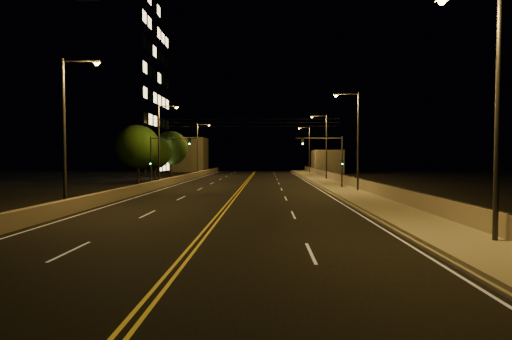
{
  "coord_description": "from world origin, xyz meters",
  "views": [
    {
      "loc": [
        2.87,
        -12.08,
        3.55
      ],
      "look_at": [
        2.0,
        18.0,
        2.5
      ],
      "focal_mm": 26.0,
      "sensor_mm": 36.0,
      "label": 1
    }
  ],
  "objects_px": {
    "streetlight_4": "(68,125)",
    "streetlight_5": "(161,140)",
    "streetlight_1": "(356,136)",
    "tree_0": "(138,147)",
    "traffic_signal_left": "(160,156)",
    "streetlight_6": "(199,146)",
    "traffic_signal_right": "(332,156)",
    "building_tower": "(84,88)",
    "streetlight_0": "(491,103)",
    "streetlight_3": "(308,147)",
    "tree_2": "(171,148)",
    "streetlight_2": "(325,143)",
    "tree_1": "(155,152)"
  },
  "relations": [
    {
      "from": "streetlight_6",
      "to": "tree_0",
      "type": "distance_m",
      "value": 21.07
    },
    {
      "from": "streetlight_2",
      "to": "traffic_signal_right",
      "type": "distance_m",
      "value": 15.7
    },
    {
      "from": "tree_1",
      "to": "streetlight_3",
      "type": "bearing_deg",
      "value": 39.72
    },
    {
      "from": "streetlight_5",
      "to": "tree_2",
      "type": "bearing_deg",
      "value": 101.68
    },
    {
      "from": "traffic_signal_left",
      "to": "tree_0",
      "type": "height_order",
      "value": "tree_0"
    },
    {
      "from": "streetlight_6",
      "to": "streetlight_1",
      "type": "bearing_deg",
      "value": -57.02
    },
    {
      "from": "traffic_signal_right",
      "to": "streetlight_0",
      "type": "bearing_deg",
      "value": -86.48
    },
    {
      "from": "tree_2",
      "to": "streetlight_4",
      "type": "bearing_deg",
      "value": -83.88
    },
    {
      "from": "building_tower",
      "to": "tree_0",
      "type": "distance_m",
      "value": 19.32
    },
    {
      "from": "streetlight_2",
      "to": "traffic_signal_left",
      "type": "height_order",
      "value": "streetlight_2"
    },
    {
      "from": "streetlight_5",
      "to": "tree_1",
      "type": "distance_m",
      "value": 12.61
    },
    {
      "from": "streetlight_1",
      "to": "building_tower",
      "type": "xyz_separation_m",
      "value": [
        -38.41,
        23.37,
        9.15
      ]
    },
    {
      "from": "streetlight_0",
      "to": "tree_2",
      "type": "distance_m",
      "value": 58.73
    },
    {
      "from": "streetlight_6",
      "to": "streetlight_5",
      "type": "bearing_deg",
      "value": -90.0
    },
    {
      "from": "streetlight_1",
      "to": "tree_0",
      "type": "relative_size",
      "value": 1.26
    },
    {
      "from": "streetlight_5",
      "to": "traffic_signal_left",
      "type": "xyz_separation_m",
      "value": [
        1.17,
        -4.35,
        -1.95
      ]
    },
    {
      "from": "traffic_signal_right",
      "to": "streetlight_5",
      "type": "bearing_deg",
      "value": 167.66
    },
    {
      "from": "tree_0",
      "to": "streetlight_4",
      "type": "bearing_deg",
      "value": -80.24
    },
    {
      "from": "streetlight_5",
      "to": "streetlight_6",
      "type": "xyz_separation_m",
      "value": [
        0.0,
        25.02,
        0.0
      ]
    },
    {
      "from": "traffic_signal_right",
      "to": "streetlight_6",
      "type": "bearing_deg",
      "value": 124.12
    },
    {
      "from": "streetlight_4",
      "to": "streetlight_5",
      "type": "height_order",
      "value": "same"
    },
    {
      "from": "streetlight_5",
      "to": "traffic_signal_right",
      "type": "distance_m",
      "value": 20.47
    },
    {
      "from": "streetlight_5",
      "to": "tree_0",
      "type": "height_order",
      "value": "streetlight_5"
    },
    {
      "from": "traffic_signal_right",
      "to": "tree_2",
      "type": "relative_size",
      "value": 0.7
    },
    {
      "from": "streetlight_0",
      "to": "tree_0",
      "type": "relative_size",
      "value": 1.26
    },
    {
      "from": "streetlight_6",
      "to": "building_tower",
      "type": "height_order",
      "value": "building_tower"
    },
    {
      "from": "streetlight_5",
      "to": "streetlight_6",
      "type": "relative_size",
      "value": 1.0
    },
    {
      "from": "traffic_signal_left",
      "to": "tree_0",
      "type": "bearing_deg",
      "value": 122.3
    },
    {
      "from": "traffic_signal_right",
      "to": "streetlight_4",
      "type": "bearing_deg",
      "value": -140.08
    },
    {
      "from": "building_tower",
      "to": "tree_1",
      "type": "xyz_separation_m",
      "value": [
        12.56,
        -3.54,
        -10.52
      ]
    },
    {
      "from": "streetlight_3",
      "to": "streetlight_4",
      "type": "height_order",
      "value": "same"
    },
    {
      "from": "traffic_signal_right",
      "to": "tree_1",
      "type": "bearing_deg",
      "value": 146.45
    },
    {
      "from": "streetlight_1",
      "to": "tree_2",
      "type": "xyz_separation_m",
      "value": [
        -26.16,
        30.74,
        -0.43
      ]
    },
    {
      "from": "streetlight_3",
      "to": "building_tower",
      "type": "bearing_deg",
      "value": -154.96
    },
    {
      "from": "streetlight_2",
      "to": "streetlight_4",
      "type": "relative_size",
      "value": 1.0
    },
    {
      "from": "tree_1",
      "to": "tree_2",
      "type": "xyz_separation_m",
      "value": [
        -0.3,
        10.91,
        0.94
      ]
    },
    {
      "from": "streetlight_2",
      "to": "streetlight_0",
      "type": "bearing_deg",
      "value": -90.0
    },
    {
      "from": "streetlight_2",
      "to": "streetlight_5",
      "type": "bearing_deg",
      "value": -152.58
    },
    {
      "from": "streetlight_4",
      "to": "streetlight_2",
      "type": "bearing_deg",
      "value": 56.26
    },
    {
      "from": "tree_0",
      "to": "streetlight_6",
      "type": "bearing_deg",
      "value": 78.01
    },
    {
      "from": "streetlight_1",
      "to": "tree_1",
      "type": "relative_size",
      "value": 1.45
    },
    {
      "from": "streetlight_3",
      "to": "streetlight_6",
      "type": "height_order",
      "value": "same"
    },
    {
      "from": "streetlight_5",
      "to": "building_tower",
      "type": "relative_size",
      "value": 0.32
    },
    {
      "from": "streetlight_4",
      "to": "streetlight_6",
      "type": "distance_m",
      "value": 46.02
    },
    {
      "from": "streetlight_1",
      "to": "streetlight_5",
      "type": "relative_size",
      "value": 1.0
    },
    {
      "from": "streetlight_5",
      "to": "tree_1",
      "type": "bearing_deg",
      "value": 110.46
    },
    {
      "from": "traffic_signal_right",
      "to": "tree_2",
      "type": "distance_m",
      "value": 36.56
    },
    {
      "from": "building_tower",
      "to": "streetlight_6",
      "type": "bearing_deg",
      "value": 29.88
    },
    {
      "from": "streetlight_5",
      "to": "tree_1",
      "type": "xyz_separation_m",
      "value": [
        -4.38,
        11.75,
        -1.37
      ]
    },
    {
      "from": "streetlight_2",
      "to": "streetlight_5",
      "type": "xyz_separation_m",
      "value": [
        -21.48,
        -11.14,
        0.0
      ]
    }
  ]
}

